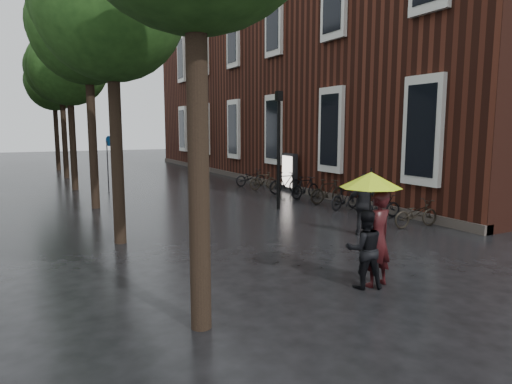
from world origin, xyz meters
TOP-DOWN VIEW (x-y plane):
  - ground at (0.00, 0.00)m, footprint 120.00×120.00m
  - brick_building at (10.47, 19.46)m, footprint 10.20×33.20m
  - street_trees at (-3.99, 15.91)m, footprint 4.33×34.03m
  - person_burgundy at (-0.25, 1.24)m, footprint 0.76×0.56m
  - person_black at (-0.54, 1.26)m, footprint 0.91×0.82m
  - lime_umbrella at (-0.42, 1.28)m, footprint 1.19×1.19m
  - pedestrian_walking at (2.41, 4.74)m, footprint 1.11×0.94m
  - parked_bicycles at (4.59, 10.73)m, footprint 2.00×12.21m
  - ad_lightbox at (5.31, 13.68)m, footprint 0.28×1.23m
  - lamp_post at (2.29, 9.53)m, footprint 0.23×0.23m
  - cycle_sign at (-2.64, 17.42)m, footprint 0.14×0.49m

SIDE VIEW (x-z plane):
  - ground at x=0.00m, z-range 0.00..0.00m
  - parked_bicycles at x=4.59m, z-range -0.06..0.99m
  - person_black at x=-0.54m, z-range 0.00..1.54m
  - pedestrian_walking at x=2.41m, z-range 0.00..1.78m
  - ad_lightbox at x=5.31m, z-range 0.00..1.85m
  - person_burgundy at x=-0.25m, z-range 0.00..1.92m
  - cycle_sign at x=-2.64m, z-range 0.44..3.15m
  - lime_umbrella at x=-0.42m, z-range 1.24..2.99m
  - lamp_post at x=2.29m, z-range 0.48..4.92m
  - brick_building at x=10.47m, z-range -0.01..11.99m
  - street_trees at x=-3.99m, z-range 1.88..10.79m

